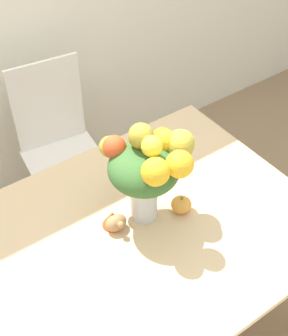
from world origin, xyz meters
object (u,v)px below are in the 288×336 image
(flower_vase, at_px, (149,165))
(turkey_figurine, at_px, (114,220))
(pumpkin, at_px, (181,205))
(dining_chair_near_window, at_px, (60,147))

(flower_vase, xyz_separation_m, turkey_figurine, (-0.15, 0.02, -0.23))
(turkey_figurine, bearing_deg, pumpkin, -17.85)
(turkey_figurine, height_order, dining_chair_near_window, dining_chair_near_window)
(turkey_figurine, bearing_deg, flower_vase, -7.17)
(pumpkin, bearing_deg, turkey_figurine, 162.15)
(pumpkin, xyz_separation_m, dining_chair_near_window, (-0.10, 0.95, -0.30))
(flower_vase, xyz_separation_m, dining_chair_near_window, (0.02, 0.88, -0.54))
(pumpkin, relative_size, turkey_figurine, 0.71)
(flower_vase, relative_size, pumpkin, 5.14)
(pumpkin, height_order, dining_chair_near_window, dining_chair_near_window)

